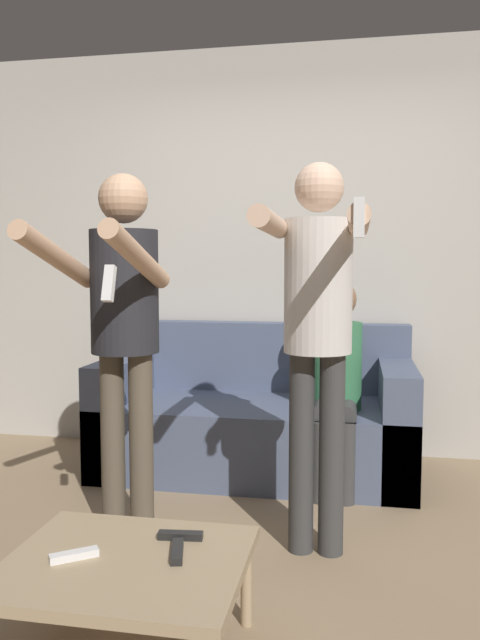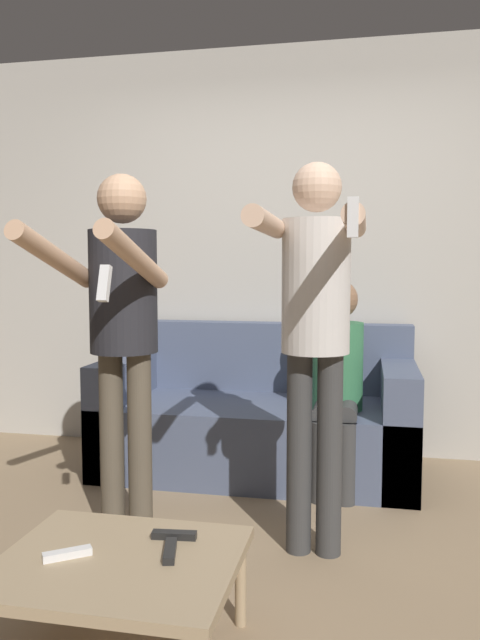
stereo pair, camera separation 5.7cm
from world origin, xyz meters
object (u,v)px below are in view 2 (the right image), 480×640
at_px(person_standing_left, 121,314).
at_px(person_seated, 337,374).
at_px(remote_mid, 170,551).
at_px(remote_far, 174,535).
at_px(person_standing_right, 315,314).
at_px(coffee_table, 119,569).
at_px(remote_near, 67,554).
at_px(couch, 258,421).

xyz_separation_m(person_standing_left, person_seated, (0.92, 0.88, -0.39)).
distance_m(person_standing_left, remote_mid, 1.16).
bearing_deg(remote_far, person_standing_left, 123.65).
bearing_deg(person_standing_right, person_seated, 86.59).
bearing_deg(person_standing_right, remote_mid, -115.43).
height_order(person_standing_left, remote_far, person_standing_left).
bearing_deg(person_standing_left, coffee_table, -68.94).
relative_size(coffee_table, remote_near, 5.25).
bearing_deg(remote_mid, person_standing_right, 64.57).
relative_size(person_standing_right, coffee_table, 2.25).
bearing_deg(coffee_table, person_standing_left, 111.06).
bearing_deg(person_seated, remote_near, -112.83).
distance_m(person_seated, remote_near, 1.95).
height_order(coffee_table, remote_near, remote_near).
bearing_deg(couch, person_standing_left, -111.58).
height_order(couch, remote_mid, couch).
height_order(person_seated, coffee_table, person_seated).
height_order(person_standing_right, coffee_table, person_standing_right).
distance_m(person_standing_left, remote_near, 1.14).
height_order(couch, remote_near, couch).
height_order(person_standing_left, remote_mid, person_standing_left).
relative_size(couch, remote_far, 12.26).
distance_m(person_standing_left, person_standing_right, 0.87).
bearing_deg(person_seated, coffee_table, -108.68).
distance_m(couch, coffee_table, 1.96).
relative_size(person_seated, remote_mid, 7.63).
distance_m(remote_near, remote_far, 0.35).
bearing_deg(person_standing_right, remote_far, -120.43).
xyz_separation_m(couch, remote_far, (0.03, -1.79, 0.06)).
distance_m(person_seated, remote_mid, 1.77).
height_order(remote_near, remote_far, same).
bearing_deg(couch, person_standing_right, -68.41).
bearing_deg(remote_far, couch, 90.88).
relative_size(remote_mid, remote_far, 1.01).
bearing_deg(remote_near, person_standing_left, 101.03).
bearing_deg(person_standing_left, remote_near, -78.97).
relative_size(person_seated, remote_far, 7.69).
bearing_deg(remote_mid, person_seated, 75.51).
bearing_deg(coffee_table, remote_mid, 19.14).
xyz_separation_m(remote_near, remote_mid, (0.31, 0.08, 0.00)).
xyz_separation_m(person_standing_left, coffee_table, (0.33, -0.86, -0.73)).
distance_m(coffee_table, remote_mid, 0.17).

